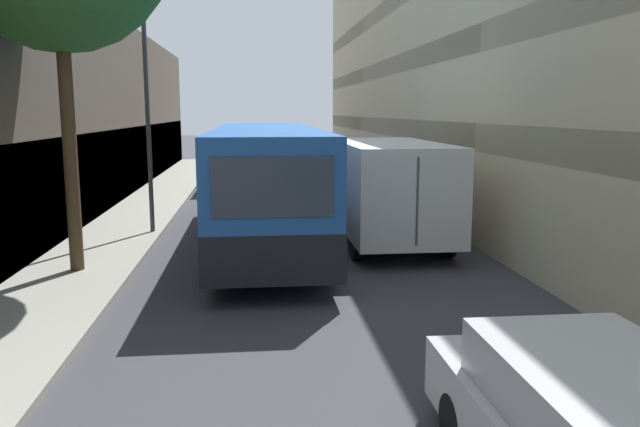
# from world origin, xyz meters

# --- Properties ---
(ground_plane) EXTENTS (150.00, 150.00, 0.00)m
(ground_plane) POSITION_xyz_m (0.00, 15.00, 0.00)
(ground_plane) COLOR #38383D
(sidewalk_left) EXTENTS (2.32, 60.00, 0.11)m
(sidewalk_left) POSITION_xyz_m (-4.89, 15.00, 0.05)
(sidewalk_left) COLOR gray
(sidewalk_left) RESTS_ON ground_plane
(building_right_apartment) EXTENTS (2.40, 60.00, 10.93)m
(building_right_apartment) POSITION_xyz_m (5.47, 15.00, 5.44)
(building_right_apartment) COLOR beige
(building_right_apartment) RESTS_ON ground_plane
(bus) EXTENTS (2.52, 11.60, 2.96)m
(bus) POSITION_xyz_m (-0.87, 17.68, 1.58)
(bus) COLOR #1E519E
(bus) RESTS_ON ground_plane
(box_truck) EXTENTS (2.39, 7.69, 2.61)m
(box_truck) POSITION_xyz_m (2.21, 17.91, 1.45)
(box_truck) COLOR silver
(box_truck) RESTS_ON ground_plane
(panel_van) EXTENTS (1.82, 4.17, 2.07)m
(panel_van) POSITION_xyz_m (-2.02, 29.10, 1.15)
(panel_van) COLOR navy
(panel_van) RESTS_ON ground_plane
(street_lamp) EXTENTS (0.36, 0.80, 7.42)m
(street_lamp) POSITION_xyz_m (-3.98, 18.88, 5.18)
(street_lamp) COLOR #38383D
(street_lamp) RESTS_ON sidewalk_left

